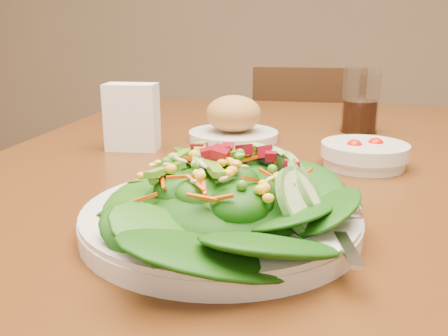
# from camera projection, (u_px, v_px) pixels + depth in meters

# --- Properties ---
(dining_table) EXTENTS (0.90, 1.40, 0.75)m
(dining_table) POSITION_uv_depth(u_px,v_px,m) (248.00, 221.00, 0.84)
(dining_table) COLOR #4B250F
(dining_table) RESTS_ON ground_plane
(chair_far) EXTENTS (0.40, 0.40, 0.83)m
(chair_far) POSITION_uv_depth(u_px,v_px,m) (304.00, 173.00, 1.84)
(chair_far) COLOR black
(chair_far) RESTS_ON ground_plane
(salad_plate) EXTENTS (0.31, 0.31, 0.09)m
(salad_plate) POSITION_uv_depth(u_px,v_px,m) (230.00, 203.00, 0.54)
(salad_plate) COLOR silver
(salad_plate) RESTS_ON dining_table
(bread_plate) EXTENTS (0.17, 0.17, 0.09)m
(bread_plate) POSITION_uv_depth(u_px,v_px,m) (234.00, 122.00, 0.97)
(bread_plate) COLOR silver
(bread_plate) RESTS_ON dining_table
(tomato_bowl) EXTENTS (0.14, 0.14, 0.05)m
(tomato_bowl) POSITION_uv_depth(u_px,v_px,m) (364.00, 154.00, 0.79)
(tomato_bowl) COLOR silver
(tomato_bowl) RESTS_ON dining_table
(drinking_glass) EXTENTS (0.08, 0.08, 0.13)m
(drinking_glass) POSITION_uv_depth(u_px,v_px,m) (360.00, 105.00, 1.04)
(drinking_glass) COLOR silver
(drinking_glass) RESTS_ON dining_table
(napkin_holder) EXTENTS (0.10, 0.06, 0.12)m
(napkin_holder) POSITION_uv_depth(u_px,v_px,m) (132.00, 115.00, 0.89)
(napkin_holder) COLOR white
(napkin_holder) RESTS_ON dining_table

